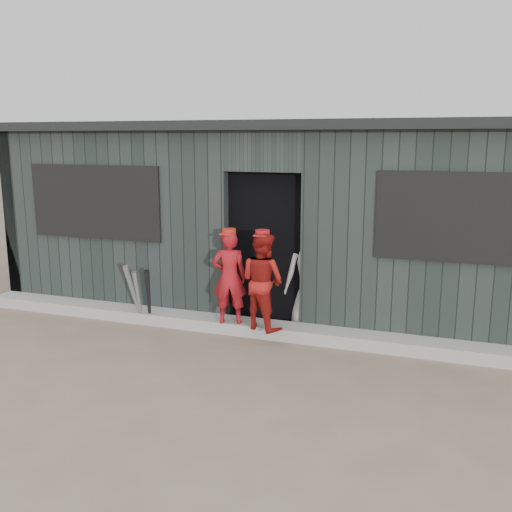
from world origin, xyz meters
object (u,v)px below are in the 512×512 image
at_px(bat_left, 134,295).
at_px(player_red_right, 262,281).
at_px(dugout, 294,215).
at_px(bat_mid, 138,298).
at_px(player_grey_back, 311,276).
at_px(bat_right, 149,297).
at_px(player_red_left, 229,277).

bearing_deg(bat_left, player_red_right, 1.64).
relative_size(bat_left, dugout, 0.10).
bearing_deg(bat_mid, player_grey_back, 16.10).
bearing_deg(bat_right, dugout, 52.13).
bearing_deg(bat_left, bat_right, 24.18).
relative_size(bat_right, dugout, 0.09).
bearing_deg(player_red_right, bat_left, 24.58).
bearing_deg(player_red_left, bat_mid, -12.96).
relative_size(bat_right, player_grey_back, 0.55).
height_order(bat_right, dugout, dugout).
xyz_separation_m(player_grey_back, dugout, (-0.58, 1.26, 0.59)).
distance_m(player_red_right, dugout, 1.95).
distance_m(bat_mid, dugout, 2.61).
height_order(bat_right, player_grey_back, player_grey_back).
height_order(player_red_left, player_red_right, player_red_right).
bearing_deg(bat_left, dugout, 50.11).
relative_size(player_red_left, dugout, 0.14).
xyz_separation_m(bat_right, player_grey_back, (2.02, 0.58, 0.32)).
distance_m(bat_mid, bat_right, 0.13).
xyz_separation_m(bat_left, player_grey_back, (2.19, 0.66, 0.28)).
xyz_separation_m(player_red_right, player_grey_back, (0.44, 0.61, -0.04)).
relative_size(player_red_right, dugout, 0.14).
bearing_deg(player_grey_back, bat_right, -11.28).
bearing_deg(bat_left, player_red_left, 5.02).
height_order(bat_left, bat_right, bat_left).
bearing_deg(player_red_left, dugout, -116.09).
distance_m(bat_mid, player_red_right, 1.74).
distance_m(bat_mid, player_grey_back, 2.26).
xyz_separation_m(player_red_right, dugout, (-0.14, 1.87, 0.55)).
height_order(player_red_right, dugout, dugout).
height_order(player_red_left, dugout, dugout).
relative_size(bat_right, player_red_left, 0.66).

